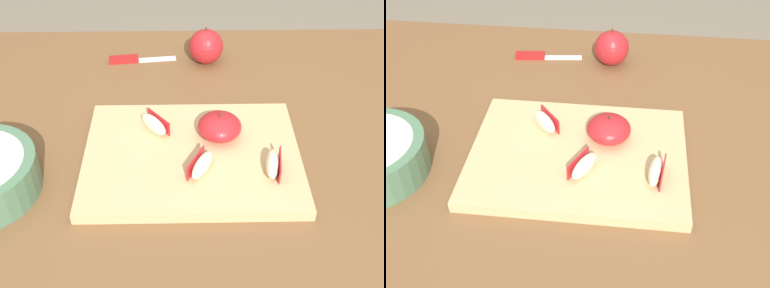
{
  "view_description": "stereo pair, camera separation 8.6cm",
  "coord_description": "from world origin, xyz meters",
  "views": [
    {
      "loc": [
        -0.07,
        -0.74,
        1.33
      ],
      "look_at": [
        -0.06,
        -0.08,
        0.78
      ],
      "focal_mm": 44.99,
      "sensor_mm": 36.0,
      "label": 1
    },
    {
      "loc": [
        0.01,
        -0.74,
        1.33
      ],
      "look_at": [
        -0.06,
        -0.08,
        0.78
      ],
      "focal_mm": 44.99,
      "sensor_mm": 36.0,
      "label": 2
    }
  ],
  "objects": [
    {
      "name": "apple_half_skin_up",
      "position": [
        -0.01,
        -0.04,
        0.78
      ],
      "size": [
        0.08,
        0.08,
        0.05
      ],
      "color": "#B21E23",
      "rests_on": "cutting_board"
    },
    {
      "name": "whole_apple_crimson",
      "position": [
        -0.02,
        0.27,
        0.78
      ],
      "size": [
        0.08,
        0.08,
        0.09
      ],
      "color": "#B21E23",
      "rests_on": "dining_table"
    },
    {
      "name": "cutting_board",
      "position": [
        -0.06,
        -0.08,
        0.75
      ],
      "size": [
        0.39,
        0.3,
        0.02
      ],
      "color": "tan",
      "rests_on": "dining_table"
    },
    {
      "name": "paring_knife",
      "position": [
        -0.2,
        0.27,
        0.74
      ],
      "size": [
        0.16,
        0.04,
        0.01
      ],
      "color": "silver",
      "rests_on": "dining_table"
    },
    {
      "name": "apple_wedge_back",
      "position": [
        0.08,
        -0.13,
        0.77
      ],
      "size": [
        0.03,
        0.07,
        0.03
      ],
      "color": "beige",
      "rests_on": "cutting_board"
    },
    {
      "name": "apple_wedge_left",
      "position": [
        -0.04,
        -0.13,
        0.77
      ],
      "size": [
        0.05,
        0.07,
        0.03
      ],
      "color": "beige",
      "rests_on": "cutting_board"
    },
    {
      "name": "apple_wedge_near_knife",
      "position": [
        -0.13,
        -0.02,
        0.77
      ],
      "size": [
        0.06,
        0.07,
        0.03
      ],
      "color": "beige",
      "rests_on": "cutting_board"
    },
    {
      "name": "dining_table",
      "position": [
        0.0,
        0.0,
        0.64
      ],
      "size": [
        1.48,
        0.86,
        0.74
      ],
      "color": "brown",
      "rests_on": "ground_plane"
    }
  ]
}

